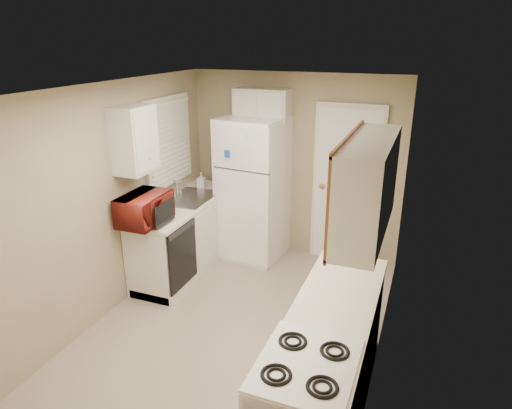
% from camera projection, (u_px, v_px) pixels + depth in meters
% --- Properties ---
extents(floor, '(3.80, 3.80, 0.00)m').
position_uv_depth(floor, '(239.00, 323.00, 4.75)').
color(floor, '#BEAD9A').
rests_on(floor, ground).
extents(ceiling, '(3.80, 3.80, 0.00)m').
position_uv_depth(ceiling, '(235.00, 87.00, 3.91)').
color(ceiling, white).
rests_on(ceiling, floor).
extents(wall_left, '(3.80, 3.80, 0.00)m').
position_uv_depth(wall_left, '(115.00, 199.00, 4.80)').
color(wall_left, tan).
rests_on(wall_left, floor).
extents(wall_right, '(3.80, 3.80, 0.00)m').
position_uv_depth(wall_right, '(389.00, 239.00, 3.85)').
color(wall_right, tan).
rests_on(wall_right, floor).
extents(wall_back, '(2.80, 2.80, 0.00)m').
position_uv_depth(wall_back, '(294.00, 166.00, 5.99)').
color(wall_back, tan).
rests_on(wall_back, floor).
extents(wall_front, '(2.80, 2.80, 0.00)m').
position_uv_depth(wall_front, '(108.00, 329.00, 2.67)').
color(wall_front, tan).
rests_on(wall_front, floor).
extents(left_counter, '(0.60, 1.80, 0.90)m').
position_uv_depth(left_counter, '(186.00, 235.00, 5.75)').
color(left_counter, silver).
rests_on(left_counter, floor).
extents(dishwasher, '(0.03, 0.58, 0.72)m').
position_uv_depth(dishwasher, '(182.00, 256.00, 5.11)').
color(dishwasher, black).
rests_on(dishwasher, floor).
extents(sink, '(0.54, 0.74, 0.16)m').
position_uv_depth(sink, '(190.00, 201.00, 5.74)').
color(sink, gray).
rests_on(sink, left_counter).
extents(microwave, '(0.59, 0.34, 0.39)m').
position_uv_depth(microwave, '(145.00, 210.00, 4.90)').
color(microwave, maroon).
rests_on(microwave, left_counter).
extents(soap_bottle, '(0.11, 0.11, 0.22)m').
position_uv_depth(soap_bottle, '(201.00, 181.00, 6.06)').
color(soap_bottle, white).
rests_on(soap_bottle, left_counter).
extents(window_blinds, '(0.10, 0.98, 1.08)m').
position_uv_depth(window_blinds, '(169.00, 141.00, 5.57)').
color(window_blinds, silver).
rests_on(window_blinds, wall_left).
extents(upper_cabinet_left, '(0.30, 0.45, 0.70)m').
position_uv_depth(upper_cabinet_left, '(134.00, 140.00, 4.74)').
color(upper_cabinet_left, silver).
rests_on(upper_cabinet_left, wall_left).
extents(refrigerator, '(0.84, 0.82, 1.87)m').
position_uv_depth(refrigerator, '(253.00, 189.00, 5.95)').
color(refrigerator, white).
rests_on(refrigerator, floor).
extents(cabinet_over_fridge, '(0.70, 0.30, 0.40)m').
position_uv_depth(cabinet_over_fridge, '(262.00, 105.00, 5.72)').
color(cabinet_over_fridge, silver).
rests_on(cabinet_over_fridge, wall_back).
extents(interior_door, '(0.86, 0.06, 2.08)m').
position_uv_depth(interior_door, '(346.00, 186.00, 5.78)').
color(interior_door, white).
rests_on(interior_door, floor).
extents(right_counter, '(0.60, 2.00, 0.90)m').
position_uv_depth(right_counter, '(328.00, 362.00, 3.52)').
color(right_counter, silver).
rests_on(right_counter, floor).
extents(upper_cabinet_right, '(0.30, 1.20, 0.70)m').
position_uv_depth(upper_cabinet_right, '(368.00, 187.00, 3.26)').
color(upper_cabinet_right, silver).
rests_on(upper_cabinet_right, wall_right).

